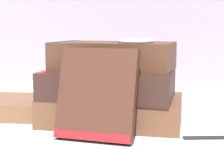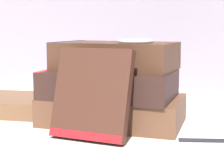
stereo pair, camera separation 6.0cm
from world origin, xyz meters
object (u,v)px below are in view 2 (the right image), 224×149
book_flat_top (113,56)px  book_leaning_front (92,97)px  book_flat_bottom (110,110)px  book_flat_middle (107,84)px  reading_glasses (102,101)px  book_side_left (8,104)px  pocket_watch (136,41)px  fountain_pen (223,139)px

book_flat_top → book_leaning_front: 0.12m
book_flat_bottom → book_leaning_front: 0.10m
book_flat_middle → reading_glasses: size_ratio=2.10×
book_side_left → book_leaning_front: bearing=-34.4°
book_flat_middle → reading_glasses: 0.19m
pocket_watch → reading_glasses: pocket_watch is taller
book_flat_top → fountain_pen: bearing=-16.5°
book_flat_middle → book_flat_top: book_flat_top is taller
book_flat_middle → reading_glasses: bearing=112.8°
pocket_watch → reading_glasses: size_ratio=0.58×
book_flat_top → book_side_left: 0.24m
fountain_pen → book_flat_middle: bearing=151.0°
book_flat_top → book_leaning_front: bearing=-85.2°
book_flat_bottom → book_flat_middle: bearing=-135.4°
book_flat_top → book_leaning_front: size_ratio=1.52×
book_flat_middle → book_flat_top: bearing=74.7°
fountain_pen → book_flat_top: bearing=145.3°
book_flat_bottom → pocket_watch: bearing=-11.6°
book_flat_bottom → book_flat_top: size_ratio=1.21×
pocket_watch → book_side_left: bearing=178.3°
book_leaning_front → pocket_watch: size_ratio=2.15×
book_flat_bottom → book_leaning_front: bearing=-88.9°
book_flat_bottom → reading_glasses: (-0.09, 0.16, -0.02)m
book_flat_middle → fountain_pen: 0.21m
book_flat_bottom → pocket_watch: size_ratio=3.95×
pocket_watch → reading_glasses: 0.25m
reading_glasses → fountain_pen: fountain_pen is taller
book_flat_top → fountain_pen: 0.23m
book_flat_top → reading_glasses: (-0.09, 0.14, -0.11)m
book_flat_middle → book_side_left: book_flat_middle is taller
pocket_watch → fountain_pen: pocket_watch is taller
book_flat_middle → book_flat_top: 0.05m
book_flat_top → book_flat_middle: bearing=-102.4°
book_side_left → book_flat_top: bearing=-8.3°
reading_glasses → book_flat_bottom: bearing=-52.2°
book_flat_middle → pocket_watch: pocket_watch is taller
reading_glasses → fountain_pen: 0.34m
fountain_pen → book_leaning_front: bearing=178.0°
book_side_left → pocket_watch: bearing=-12.9°
book_flat_middle → fountain_pen: book_flat_middle is taller
fountain_pen → book_side_left: bearing=154.8°
book_flat_bottom → book_side_left: bearing=173.7°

